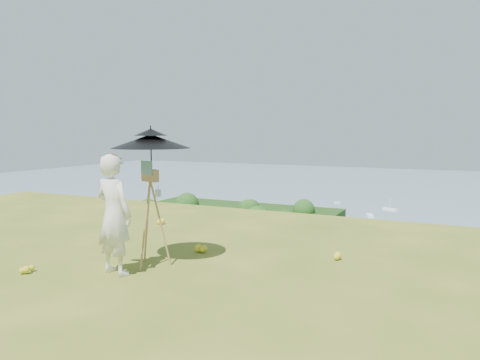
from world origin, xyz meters
The scene contains 10 objects.
shoreline_tier centered at (0.00, 75.00, -36.00)m, with size 170.00×28.00×8.00m, color gray.
bay_water centered at (0.00, 240.00, -34.00)m, with size 700.00×700.00×0.00m, color gray.
peninsula centered at (-75.00, 155.00, -29.00)m, with size 90.00×60.00×12.00m, color #18340E, non-canonical shape.
slope_trees centered at (0.00, 35.00, -15.00)m, with size 110.00×50.00×6.00m, color #235218, non-canonical shape.
harbor_town centered at (0.00, 75.00, -29.50)m, with size 110.00×22.00×5.00m, color silver, non-canonical shape.
moored_boats centered at (-12.50, 161.00, -33.65)m, with size 140.00×140.00×0.70m, color white, non-canonical shape.
painter centered at (2.00, 1.03, 0.87)m, with size 0.64×0.42×1.75m, color silver.
field_easel centered at (2.23, 1.59, 0.81)m, with size 0.62×0.62×1.63m, color #9F8442, non-canonical shape.
sun_umbrella centered at (2.23, 1.62, 1.75)m, with size 1.20×1.20×0.81m, color black, non-canonical shape.
painter_cap centered at (2.00, 1.03, 1.70)m, with size 0.20×0.24×0.10m, color #C26A77, non-canonical shape.
Camera 1 is at (6.50, -4.16, 2.08)m, focal length 35.00 mm.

